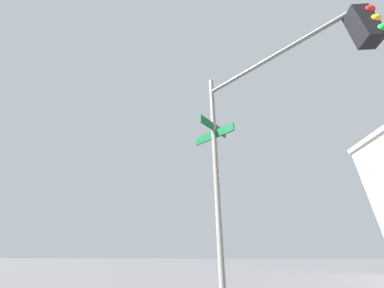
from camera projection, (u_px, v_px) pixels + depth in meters
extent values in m
cylinder|color=slate|center=(217.00, 186.00, 4.37)|extent=(0.12, 0.12, 5.92)
cylinder|color=slate|center=(268.00, 60.00, 4.60)|extent=(2.06, 2.52, 0.09)
cube|color=black|center=(363.00, 26.00, 3.45)|extent=(0.28, 0.28, 0.80)
sphere|color=red|center=(368.00, 11.00, 3.48)|extent=(0.18, 0.18, 0.18)
sphere|color=orange|center=(375.00, 20.00, 3.36)|extent=(0.18, 0.18, 0.18)
sphere|color=green|center=(381.00, 30.00, 3.25)|extent=(0.18, 0.18, 0.18)
cube|color=#0F5128|center=(214.00, 135.00, 4.94)|extent=(0.72, 0.88, 0.20)
cube|color=#0F5128|center=(214.00, 127.00, 5.04)|extent=(0.80, 0.66, 0.20)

